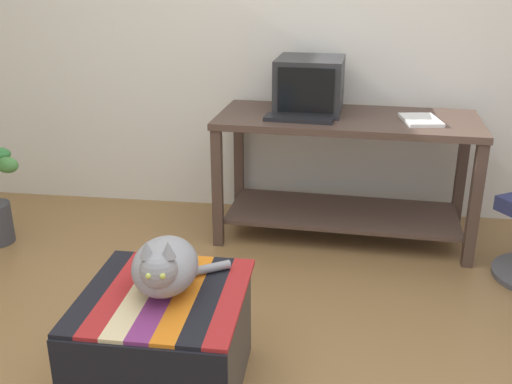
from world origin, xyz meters
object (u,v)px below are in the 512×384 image
at_px(desk, 345,155).
at_px(book, 421,120).
at_px(ottoman_with_blanket, 166,342).
at_px(cat, 165,266).
at_px(keyboard, 299,118).
at_px(tv_monitor, 310,86).

xyz_separation_m(desk, book, (0.42, -0.07, 0.25)).
xyz_separation_m(ottoman_with_blanket, cat, (0.01, 0.02, 0.32)).
bearing_deg(cat, desk, 59.00).
bearing_deg(keyboard, book, 10.21).
height_order(book, ottoman_with_blanket, book).
bearing_deg(book, tv_monitor, 156.35).
distance_m(ottoman_with_blanket, cat, 0.32).
xyz_separation_m(tv_monitor, keyboard, (-0.04, -0.23, -0.15)).
height_order(desk, tv_monitor, tv_monitor).
bearing_deg(desk, tv_monitor, 160.23).
xyz_separation_m(desk, cat, (-0.68, -1.56, 0.01)).
height_order(desk, keyboard, keyboard).
distance_m(desk, tv_monitor, 0.48).
distance_m(desk, book, 0.49).
bearing_deg(ottoman_with_blanket, tv_monitor, 74.93).
bearing_deg(tv_monitor, book, -11.69).
xyz_separation_m(desk, ottoman_with_blanket, (-0.69, -1.59, -0.31)).
bearing_deg(ottoman_with_blanket, cat, 72.96).
distance_m(tv_monitor, ottoman_with_blanket, 1.89).
xyz_separation_m(desk, keyboard, (-0.28, -0.13, 0.25)).
height_order(desk, book, book).
relative_size(desk, book, 5.59).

